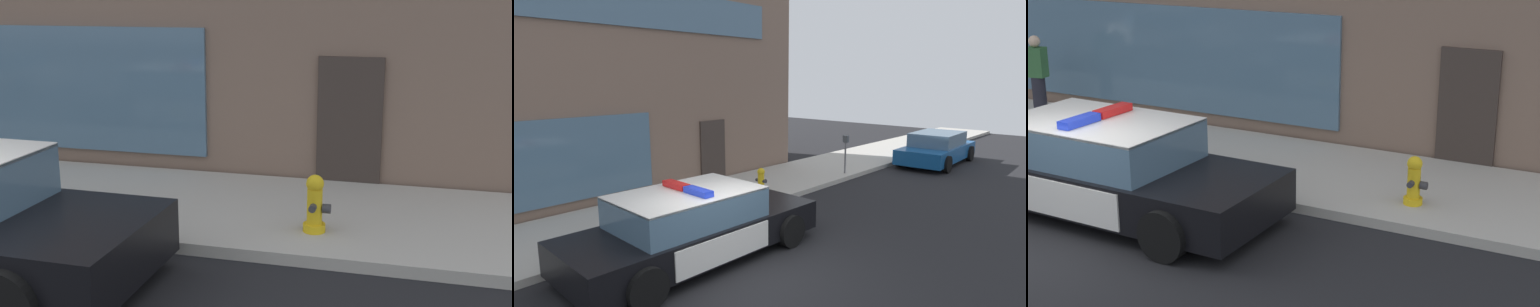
# 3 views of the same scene
# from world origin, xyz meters

# --- Properties ---
(sidewalk) EXTENTS (48.00, 3.08, 0.15)m
(sidewalk) POSITION_xyz_m (0.00, 4.06, 0.07)
(sidewalk) COLOR #B2ADA3
(sidewalk) RESTS_ON ground
(fire_hydrant) EXTENTS (0.34, 0.39, 0.73)m
(fire_hydrant) POSITION_xyz_m (3.90, 3.31, 0.50)
(fire_hydrant) COLOR gold
(fire_hydrant) RESTS_ON sidewalk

